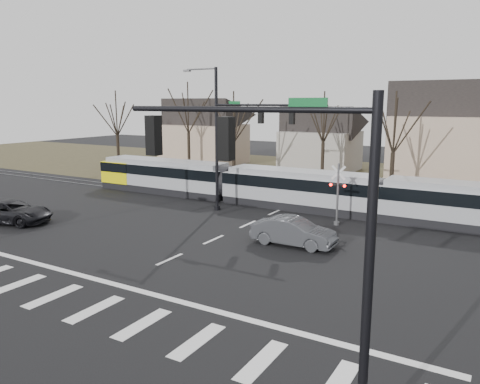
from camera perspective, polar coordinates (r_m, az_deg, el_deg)
The scene contains 16 objects.
ground at distance 22.60m, azimuth -11.79°, elevation -9.47°, with size 140.00×140.00×0.00m, color black.
grass_verge at distance 50.31m, azimuth 13.39°, elevation 1.68°, with size 140.00×28.00×0.01m, color #38331E.
crosswalk at distance 20.05m, azimuth -19.65°, elevation -12.56°, with size 27.00×2.60×0.01m.
stop_line at distance 21.40m, azimuth -15.08°, elevation -10.78°, with size 28.00×0.35×0.01m, color silver.
lane_dashes at distance 35.57m, azimuth 5.72°, elevation -1.80°, with size 0.18×30.00×0.01m.
rail_pair at distance 35.39m, azimuth 5.59°, elevation -1.83°, with size 90.00×1.52×0.06m.
tram at distance 34.94m, azimuth 6.97°, elevation 0.54°, with size 37.70×2.80×2.86m.
sedan at distance 25.98m, azimuth 6.53°, elevation -4.82°, with size 4.71×1.71×1.54m, color #3E4044.
suv at distance 34.04m, azimuth -26.07°, elevation -2.19°, with size 5.76×3.85×1.47m, color black.
signal_pole_near_right at distance 10.82m, azimuth 5.99°, elevation -3.07°, with size 6.72×0.44×8.00m.
signal_pole_far at distance 32.80m, azimuth -0.54°, elevation 7.24°, with size 9.28×0.44×10.20m.
rail_crossing_signal at distance 30.46m, azimuth 11.81°, elevation -0.50°, with size 1.08×0.36×4.00m.
tree_row at distance 43.48m, azimuth 13.85°, elevation 6.89°, with size 59.20×7.20×10.00m.
house_a at distance 60.45m, azimuth -4.39°, elevation 7.68°, with size 9.72×8.64×8.60m.
house_b at distance 55.24m, azimuth 9.82°, elevation 6.75°, with size 8.64×7.56×7.65m.
house_c at distance 48.94m, azimuth 24.20°, elevation 6.94°, with size 10.80×8.64×10.10m.
Camera 1 is at (14.43, -15.57, 7.75)m, focal length 35.00 mm.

